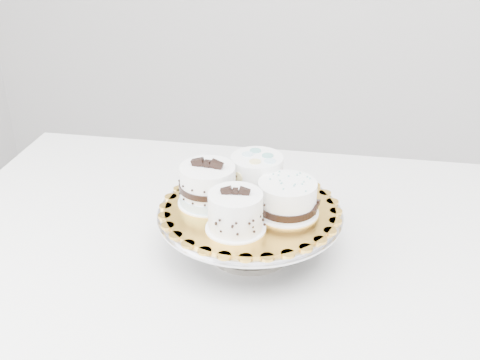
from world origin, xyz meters
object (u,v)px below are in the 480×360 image
(table, at_px, (239,260))
(cake_dots, at_px, (257,174))
(cake_ribbon, at_px, (288,199))
(cake_banded, at_px, (208,186))
(cake_stand, at_px, (250,223))
(cake_swirl, at_px, (236,212))
(cake_board, at_px, (250,209))

(table, height_order, cake_dots, cake_dots)
(cake_dots, distance_m, cake_ribbon, 0.10)
(table, distance_m, cake_banded, 0.22)
(cake_stand, distance_m, cake_dots, 0.10)
(cake_swirl, xyz_separation_m, cake_dots, (-0.00, 0.15, 0.00))
(table, bearing_deg, cake_swirl, -81.87)
(cake_banded, bearing_deg, cake_swirl, -43.72)
(cake_stand, height_order, cake_dots, cake_dots)
(cake_stand, relative_size, cake_board, 1.09)
(table, distance_m, cake_ribbon, 0.24)
(cake_swirl, bearing_deg, table, 93.02)
(cake_banded, distance_m, cake_dots, 0.11)
(table, relative_size, cake_stand, 3.87)
(cake_ribbon, bearing_deg, cake_dots, 141.44)
(table, xyz_separation_m, cake_stand, (0.04, -0.06, 0.14))
(cake_banded, bearing_deg, cake_board, 2.74)
(cake_ribbon, bearing_deg, cake_board, -175.39)
(cake_banded, height_order, cake_dots, cake_banded)
(cake_board, relative_size, cake_swirl, 2.84)
(cake_swirl, bearing_deg, cake_banded, 124.35)
(cake_board, relative_size, cake_ribbon, 2.56)
(cake_stand, distance_m, cake_swirl, 0.11)
(table, distance_m, cake_stand, 0.15)
(table, bearing_deg, cake_dots, 8.47)
(cake_board, bearing_deg, cake_dots, 94.57)
(cake_swirl, xyz_separation_m, cake_banded, (-0.08, 0.08, 0.00))
(table, xyz_separation_m, cake_banded, (-0.04, -0.06, 0.21))
(table, xyz_separation_m, cake_board, (0.04, -0.06, 0.17))
(cake_dots, bearing_deg, table, -166.40)
(cake_board, height_order, cake_swirl, cake_swirl)
(cake_stand, xyz_separation_m, cake_banded, (-0.08, -0.00, 0.07))
(cake_stand, height_order, cake_ribbon, cake_ribbon)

